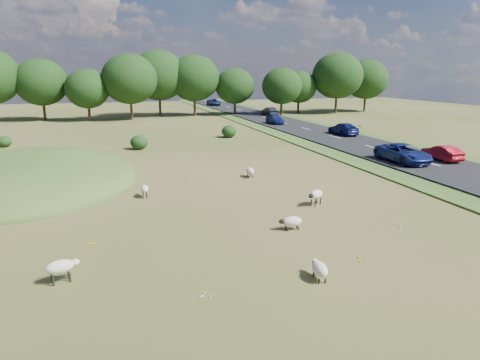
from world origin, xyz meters
The scene contains 17 objects.
ground centered at (0.00, 20.00, 0.00)m, with size 160.00×160.00×0.00m, color #3D5019.
mound centered at (-12.00, 12.00, 0.00)m, with size 16.00×20.00×4.00m, color #33561E.
road centered at (20.00, 30.00, 0.12)m, with size 8.00×150.00×0.25m, color black.
treeline centered at (-1.06, 55.44, 6.57)m, with size 96.28×14.66×11.70m.
shrubs centered at (-1.33, 26.74, 0.71)m, with size 26.40×7.22×1.49m.
sheep_0 centered at (-3.94, 5.28, 0.55)m, with size 0.51×1.09×0.79m.
sheep_1 centered at (1.49, -8.04, 0.44)m, with size 0.65×1.24×0.70m.
sheep_2 centered at (5.66, 0.56, 0.66)m, with size 1.32×1.07×0.95m.
sheep_3 centered at (-7.89, -5.42, 0.63)m, with size 1.30×0.83×0.90m.
sheep_4 centered at (4.16, 8.43, 0.46)m, with size 0.64×1.28×0.72m.
sheep_5 centered at (2.62, -2.82, 0.44)m, with size 1.25×0.64×0.71m.
car_0 centered at (18.10, 38.78, 0.99)m, with size 1.74×4.33×1.48m, color navy.
car_1 centered at (21.90, 8.61, 0.90)m, with size 1.38×3.94×1.30m, color maroon.
car_2 centered at (18.10, 8.90, 1.02)m, with size 2.55×5.53×1.54m, color navy.
car_3 centered at (18.10, 78.04, 0.99)m, with size 2.45×5.32×1.48m, color navy.
car_4 centered at (21.90, 25.35, 0.97)m, with size 2.02×4.97×1.44m, color navy.
car_5 centered at (21.90, 51.06, 0.97)m, with size 1.52×4.37×1.44m, color black.
Camera 1 is at (-5.77, -21.45, 7.67)m, focal length 32.00 mm.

